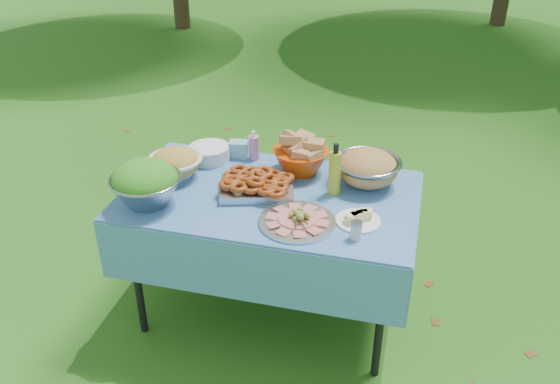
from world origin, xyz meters
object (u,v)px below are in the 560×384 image
(picnic_table, at_px, (270,256))
(pasta_bowl_steel, at_px, (368,167))
(salad_bowl, at_px, (145,183))
(plate_stack, at_px, (210,153))
(charcuterie_platter, at_px, (297,215))
(oil_bottle, at_px, (335,169))
(bread_bowl, at_px, (301,155))

(picnic_table, bearing_deg, pasta_bowl_steel, 27.18)
(salad_bowl, height_order, plate_stack, salad_bowl)
(pasta_bowl_steel, bearing_deg, salad_bowl, -155.11)
(picnic_table, relative_size, charcuterie_platter, 4.08)
(plate_stack, relative_size, oil_bottle, 0.81)
(bread_bowl, xyz_separation_m, pasta_bowl_steel, (0.36, -0.04, -0.01))
(plate_stack, relative_size, bread_bowl, 0.74)
(charcuterie_platter, height_order, oil_bottle, oil_bottle)
(picnic_table, xyz_separation_m, charcuterie_platter, (0.19, -0.22, 0.42))
(picnic_table, distance_m, salad_bowl, 0.77)
(picnic_table, distance_m, charcuterie_platter, 0.51)
(plate_stack, xyz_separation_m, oil_bottle, (0.73, -0.19, 0.10))
(plate_stack, height_order, oil_bottle, oil_bottle)
(charcuterie_platter, relative_size, oil_bottle, 1.32)
(picnic_table, height_order, bread_bowl, bread_bowl)
(pasta_bowl_steel, bearing_deg, oil_bottle, -135.12)
(picnic_table, bearing_deg, salad_bowl, -157.08)
(pasta_bowl_steel, xyz_separation_m, charcuterie_platter, (-0.26, -0.45, -0.05))
(salad_bowl, distance_m, plate_stack, 0.53)
(picnic_table, relative_size, bread_bowl, 4.91)
(pasta_bowl_steel, bearing_deg, bread_bowl, 173.88)
(charcuterie_platter, distance_m, oil_bottle, 0.34)
(oil_bottle, bearing_deg, picnic_table, -163.97)
(bread_bowl, relative_size, oil_bottle, 1.09)
(charcuterie_platter, bearing_deg, bread_bowl, 100.86)
(oil_bottle, bearing_deg, salad_bowl, -159.49)
(salad_bowl, distance_m, pasta_bowl_steel, 1.11)
(bread_bowl, bearing_deg, charcuterie_platter, -79.14)
(charcuterie_platter, xyz_separation_m, oil_bottle, (0.12, 0.31, 0.10))
(pasta_bowl_steel, xyz_separation_m, oil_bottle, (-0.14, -0.14, 0.05))
(salad_bowl, bearing_deg, oil_bottle, 20.51)
(salad_bowl, height_order, charcuterie_platter, salad_bowl)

